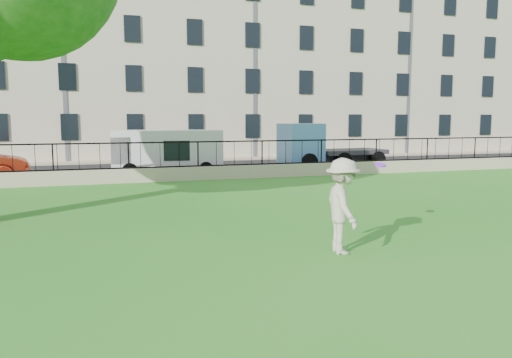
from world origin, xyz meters
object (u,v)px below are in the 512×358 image
object	(u,v)px
frisbee	(380,165)
white_van	(168,153)
blue_truck	(331,145)
man	(343,206)

from	to	relation	value
frisbee	white_van	distance (m)	14.50
white_van	blue_truck	size ratio (longest dim) A/B	0.88
white_van	blue_truck	xyz separation A→B (m)	(9.19, 1.00, 0.14)
blue_truck	white_van	bearing A→B (deg)	-178.38
man	frisbee	world-z (taller)	man
man	white_van	distance (m)	15.29
man	white_van	xyz separation A→B (m)	(-1.47, 15.22, 0.10)
man	blue_truck	size ratio (longest dim) A/B	0.34
man	white_van	size ratio (longest dim) A/B	0.38
frisbee	blue_truck	bearing A→B (deg)	67.69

